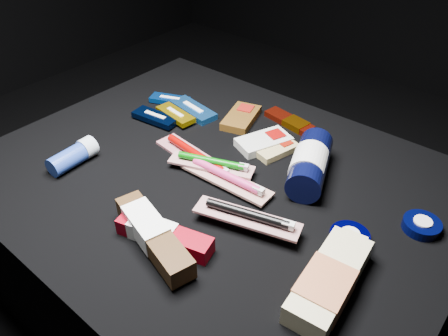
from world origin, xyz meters
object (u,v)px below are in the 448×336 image
Objects in this scene: bodywash_bottle at (328,282)px; toothpaste_carton_red at (160,234)px; lotion_bottle at (310,164)px; deodorant_stick at (74,156)px.

bodywash_bottle is 1.16× the size of toothpaste_carton_red.
lotion_bottle is 0.50m from deodorant_stick.
lotion_bottle is at bearing 121.13° from bodywash_bottle.
toothpaste_carton_red is (-0.11, -0.32, -0.02)m from lotion_bottle.
lotion_bottle reaches higher than deodorant_stick.
bodywash_bottle is (0.17, -0.23, -0.02)m from lotion_bottle.
bodywash_bottle reaches higher than toothpaste_carton_red.
deodorant_stick is (-0.42, -0.29, -0.01)m from lotion_bottle.
lotion_bottle is 0.34m from toothpaste_carton_red.
toothpaste_carton_red is at bearing -167.17° from bodywash_bottle.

